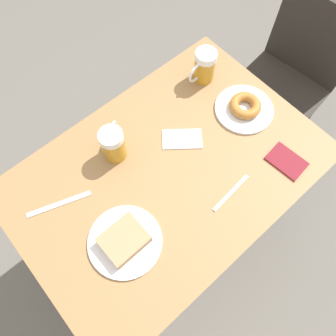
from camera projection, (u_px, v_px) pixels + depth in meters
ground_plane at (168, 227)px, 1.79m from camera, size 8.00×8.00×0.00m
table at (168, 179)px, 1.16m from camera, size 0.71×1.04×0.76m
chair at (293, 71)px, 1.58m from camera, size 0.44×0.44×0.86m
plate_with_cake at (125, 241)px, 0.98m from camera, size 0.23×0.23×0.05m
plate_with_donut at (244, 107)px, 1.19m from camera, size 0.21×0.21×0.04m
beer_mug_left at (204, 66)px, 1.20m from camera, size 0.08×0.12×0.13m
beer_mug_center at (113, 144)px, 1.07m from camera, size 0.11×0.10×0.13m
napkin_folded at (182, 139)px, 1.15m from camera, size 0.15×0.16×0.00m
fork at (231, 193)px, 1.06m from camera, size 0.02×0.17×0.00m
knife at (59, 204)px, 1.05m from camera, size 0.08×0.20×0.00m
passport_near_edge at (287, 161)px, 1.11m from camera, size 0.13×0.10×0.01m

